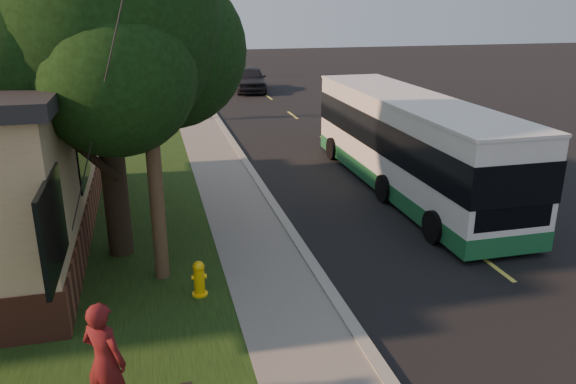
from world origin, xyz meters
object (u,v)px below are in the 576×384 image
object	(u,v)px
utility_pole	(145,61)
transit_bus	(409,141)
distant_car	(251,79)
bare_tree_far	(149,58)
fire_hydrant	(199,278)
leafy_tree	(100,28)
traffic_signal	(195,36)
skateboarder	(105,361)
bare_tree_near	(142,79)

from	to	relation	value
utility_pole	transit_bus	size ratio (longest dim) A/B	0.83
distant_car	bare_tree_far	bearing A→B (deg)	159.87
fire_hydrant	utility_pole	world-z (taller)	utility_pole
utility_pole	bare_tree_far	xyz separation A→B (m)	(0.31, 29.01, -2.63)
fire_hydrant	leafy_tree	bearing A→B (deg)	120.67
utility_pole	distant_car	world-z (taller)	utility_pole
bare_tree_far	transit_bus	bearing A→B (deg)	-73.22
transit_bus	utility_pole	bearing A→B (deg)	-150.79
fire_hydrant	traffic_signal	distance (m)	34.25
transit_bus	traffic_signal	bearing A→B (deg)	97.82
skateboarder	leafy_tree	bearing A→B (deg)	-53.73
transit_bus	distant_car	bearing A→B (deg)	92.89
traffic_signal	utility_pole	bearing A→B (deg)	-96.58
utility_pole	skateboarder	distance (m)	5.63
traffic_signal	distant_car	world-z (taller)	traffic_signal
utility_pole	fire_hydrant	bearing A→B (deg)	-54.62
bare_tree_near	traffic_signal	size ratio (longest dim) A/B	0.78
leafy_tree	skateboarder	size ratio (longest dim) A/B	4.27
utility_pole	skateboarder	bearing A→B (deg)	-101.80
leafy_tree	transit_bus	size ratio (longest dim) A/B	0.71
utility_pole	transit_bus	xyz separation A→B (m)	(7.74, 4.33, -3.05)
fire_hydrant	transit_bus	world-z (taller)	transit_bus
bare_tree_near	traffic_signal	world-z (taller)	traffic_signal
utility_pole	leafy_tree	size ratio (longest dim) A/B	1.16
bare_tree_far	traffic_signal	world-z (taller)	traffic_signal
leafy_tree	bare_tree_far	size ratio (longest dim) A/B	1.94
utility_pole	bare_tree_near	xyz separation A→B (m)	(-0.19, 17.01, -2.48)
bare_tree_near	distant_car	distance (m)	11.11
distant_car	traffic_signal	bearing A→B (deg)	118.99
transit_bus	skateboarder	bearing A→B (deg)	-135.31
bare_tree_near	bare_tree_far	xyz separation A→B (m)	(0.50, 12.00, -0.15)
fire_hydrant	distant_car	world-z (taller)	distant_car
utility_pole	traffic_signal	distance (m)	33.26
distant_car	bare_tree_near	bearing A→B (deg)	-120.73
traffic_signal	transit_bus	distance (m)	28.99
traffic_signal	transit_bus	xyz separation A→B (m)	(3.94, -28.68, -1.59)
fire_hydrant	leafy_tree	xyz separation A→B (m)	(-1.57, 2.65, 4.73)
fire_hydrant	distant_car	xyz separation A→B (m)	(5.96, 26.63, 0.38)
leafy_tree	utility_pole	bearing A→B (deg)	-62.40
bare_tree_near	distant_car	xyz separation A→B (m)	(6.86, 8.63, -1.33)
fire_hydrant	bare_tree_far	distance (m)	30.04
utility_pole	bare_tree_near	world-z (taller)	utility_pole
leafy_tree	distant_car	distance (m)	25.51
leafy_tree	transit_bus	world-z (taller)	leafy_tree
leafy_tree	traffic_signal	distance (m)	31.76
traffic_signal	skateboarder	xyz separation A→B (m)	(-4.68, -37.20, -2.18)
fire_hydrant	skateboarder	world-z (taller)	skateboarder
traffic_signal	bare_tree_far	bearing A→B (deg)	-131.19
leafy_tree	bare_tree_far	distance (m)	27.56
fire_hydrant	skateboarder	size ratio (longest dim) A/B	0.41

